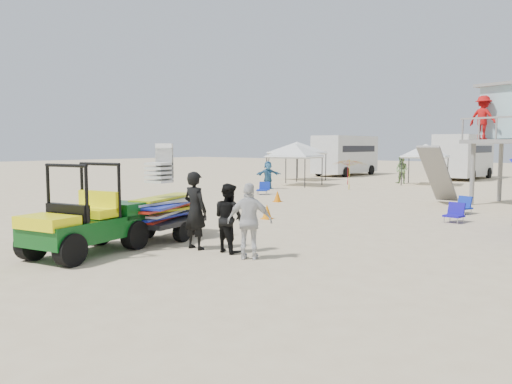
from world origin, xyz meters
The scene contains 19 objects.
ground centered at (0.00, 0.00, 0.00)m, with size 140.00×140.00×0.00m, color beige.
utility_cart centered at (-1.64, -0.57, 0.95)m, with size 1.83×2.90×2.05m.
surf_trailer centered at (-1.64, 1.77, 0.91)m, with size 1.72×2.64×2.23m.
man_left centered at (-0.12, 1.47, 0.93)m, with size 0.68×0.45×1.86m, color black.
man_mid centered at (0.73, 1.72, 0.80)m, with size 0.78×0.61×1.61m, color black.
man_right centered at (1.58, 1.47, 0.84)m, with size 0.98×0.41×1.67m, color silver.
canopy_white_a centered at (-9.22, 18.68, 2.44)m, with size 3.10×3.10×2.99m.
canopy_white_b centered at (-11.91, 22.82, 2.59)m, with size 3.58×3.58×3.14m.
canopy_white_c centered at (-3.15, 24.26, 2.43)m, with size 3.07×3.07×2.97m.
umbrella_a centered at (-6.95, 21.25, 0.81)m, with size 1.77×1.80×1.62m, color #A91216.
umbrella_b centered at (-5.09, 18.09, 0.87)m, with size 1.89×1.93×1.74m, color gold.
cone_near centered at (-1.82, 6.41, 0.25)m, with size 0.34×0.34×0.50m, color orange.
cone_far centered at (-4.62, 10.74, 0.25)m, with size 0.34×0.34×0.50m, color orange.
beach_chair_a centered at (-7.19, 13.00, 0.31)m, with size 0.72×0.81×0.64m.
beach_chair_b centered at (3.34, 9.68, 0.31)m, with size 0.61×0.65×0.64m.
beach_chair_c centered at (2.92, 11.96, 0.31)m, with size 0.67×0.73×0.64m.
rv_far_left centered at (-12.00, 29.99, 1.80)m, with size 2.64×6.80×3.25m.
rv_mid_left centered at (-3.00, 31.49, 1.80)m, with size 2.65×6.50×3.25m.
distant_beachgoers centered at (-1.66, 19.55, 0.85)m, with size 19.46×15.01×1.78m.
Camera 1 is at (8.47, -6.74, 2.48)m, focal length 35.00 mm.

